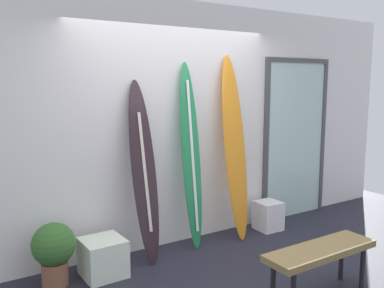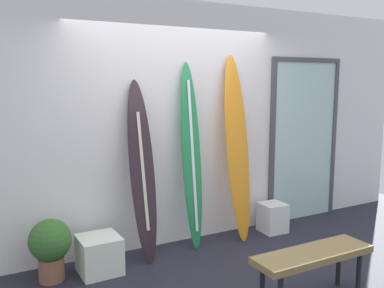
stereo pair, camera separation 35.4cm
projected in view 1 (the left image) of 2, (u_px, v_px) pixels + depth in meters
The scene contains 10 objects.
ground at pixel (239, 284), 3.97m from camera, with size 8.00×8.00×0.04m, color #22212E.
wall_back at pixel (171, 124), 4.84m from camera, with size 7.20×0.20×2.80m, color white.
surfboard_charcoal at pixel (144, 172), 4.34m from camera, with size 0.28×0.45×1.92m.
surfboard_emerald at pixel (191, 156), 4.70m from camera, with size 0.25×0.37×2.12m.
surfboard_sunset at pixel (235, 148), 4.99m from camera, with size 0.31×0.43×2.22m.
display_block_left at pixel (103, 257), 4.07m from camera, with size 0.41×0.41×0.37m.
display_block_center at pixel (268, 215), 5.35m from camera, with size 0.31×0.31×0.37m.
glass_door at pixel (295, 136), 5.82m from camera, with size 1.17×0.06×2.21m.
potted_plant at pixel (54, 249), 3.85m from camera, with size 0.40×0.40×0.60m.
bench at pixel (320, 254), 3.63m from camera, with size 1.11×0.33×0.46m.
Camera 1 is at (-2.39, -2.90, 1.89)m, focal length 38.88 mm.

